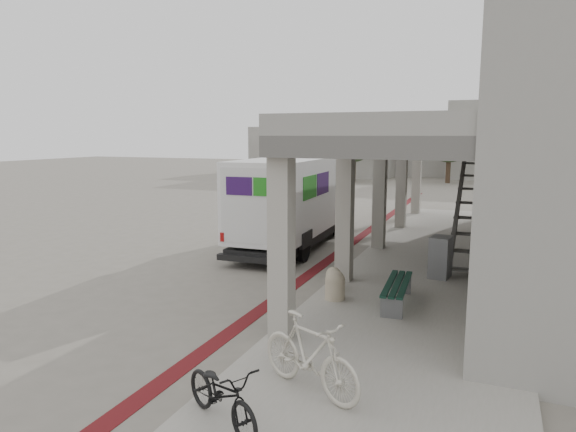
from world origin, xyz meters
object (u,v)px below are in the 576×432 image
at_px(fedex_truck, 293,200).
at_px(bicycle_black, 222,394).
at_px(bench, 397,289).
at_px(bicycle_cream, 310,355).
at_px(utility_cabinet, 441,257).

distance_m(fedex_truck, bicycle_black, 10.98).
bearing_deg(fedex_truck, bicycle_black, -75.01).
relative_size(fedex_truck, bench, 3.38).
height_order(bench, bicycle_black, bicycle_black).
relative_size(fedex_truck, bicycle_cream, 3.79).
height_order(utility_cabinet, bicycle_cream, bicycle_cream).
bearing_deg(fedex_truck, bicycle_cream, -69.09).
bearing_deg(utility_cabinet, bicycle_cream, -90.89).
height_order(fedex_truck, bicycle_black, fedex_truck).
bearing_deg(bench, bicycle_cream, -99.56).
bearing_deg(fedex_truck, utility_cabinet, -28.47).
distance_m(fedex_truck, utility_cabinet, 5.66).
distance_m(bench, utility_cabinet, 2.63).
distance_m(utility_cabinet, bicycle_cream, 6.88).
xyz_separation_m(fedex_truck, bench, (4.37, -5.03, -1.11)).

